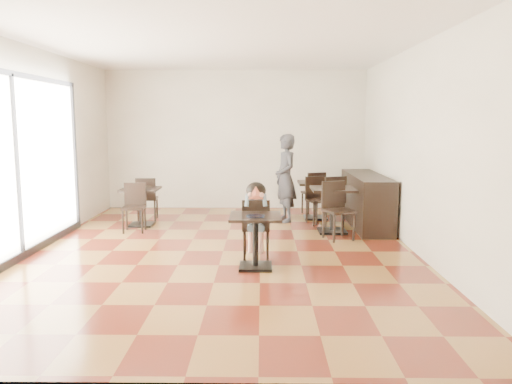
{
  "coord_description": "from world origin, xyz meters",
  "views": [
    {
      "loc": [
        0.61,
        -7.65,
        2.03
      ],
      "look_at": [
        0.52,
        -0.4,
        1.0
      ],
      "focal_mm": 35.0,
      "sensor_mm": 36.0,
      "label": 1
    }
  ],
  "objects_px": {
    "chair_left_b": "(134,208)",
    "child": "(256,220)",
    "chair_back_a": "(313,193)",
    "child_table": "(256,242)",
    "adult_patron": "(286,178)",
    "child_chair": "(256,228)",
    "chair_left_a": "(147,199)",
    "cafe_table_left": "(141,207)",
    "cafe_table_back": "(316,200)",
    "chair_mid_b": "(339,211)",
    "chair_back_b": "(319,201)",
    "cafe_table_mid": "(333,210)",
    "chair_mid_a": "(330,201)"
  },
  "relations": [
    {
      "from": "chair_left_b",
      "to": "child",
      "type": "bearing_deg",
      "value": -41.43
    },
    {
      "from": "child",
      "to": "chair_back_a",
      "type": "xyz_separation_m",
      "value": [
        1.21,
        3.58,
        -0.1
      ]
    },
    {
      "from": "child_table",
      "to": "adult_patron",
      "type": "xyz_separation_m",
      "value": [
        0.56,
        3.28,
        0.52
      ]
    },
    {
      "from": "child_chair",
      "to": "chair_left_a",
      "type": "bearing_deg",
      "value": -51.18
    },
    {
      "from": "adult_patron",
      "to": "chair_left_a",
      "type": "bearing_deg",
      "value": -109.82
    },
    {
      "from": "child_table",
      "to": "cafe_table_left",
      "type": "xyz_separation_m",
      "value": [
        -2.28,
        2.83,
        -0.0
      ]
    },
    {
      "from": "child_chair",
      "to": "chair_left_b",
      "type": "relative_size",
      "value": 1.01
    },
    {
      "from": "cafe_table_back",
      "to": "chair_left_b",
      "type": "distance_m",
      "value": 3.72
    },
    {
      "from": "child_table",
      "to": "child_chair",
      "type": "xyz_separation_m",
      "value": [
        0.0,
        0.55,
        0.08
      ]
    },
    {
      "from": "cafe_table_left",
      "to": "chair_mid_b",
      "type": "bearing_deg",
      "value": -16.77
    },
    {
      "from": "cafe_table_left",
      "to": "chair_back_b",
      "type": "bearing_deg",
      "value": 3.23
    },
    {
      "from": "cafe_table_back",
      "to": "chair_back_b",
      "type": "xyz_separation_m",
      "value": [
        0.0,
        -0.55,
        0.08
      ]
    },
    {
      "from": "cafe_table_left",
      "to": "cafe_table_back",
      "type": "bearing_deg",
      "value": 12.08
    },
    {
      "from": "child_table",
      "to": "cafe_table_mid",
      "type": "xyz_separation_m",
      "value": [
        1.39,
        2.27,
        0.04
      ]
    },
    {
      "from": "adult_patron",
      "to": "chair_back_b",
      "type": "bearing_deg",
      "value": 51.22
    },
    {
      "from": "child",
      "to": "chair_mid_a",
      "type": "distance_m",
      "value": 2.67
    },
    {
      "from": "child_table",
      "to": "chair_left_b",
      "type": "xyz_separation_m",
      "value": [
        -2.28,
        2.28,
        0.07
      ]
    },
    {
      "from": "adult_patron",
      "to": "chair_mid_a",
      "type": "bearing_deg",
      "value": 43.86
    },
    {
      "from": "child",
      "to": "cafe_table_mid",
      "type": "xyz_separation_m",
      "value": [
        1.39,
        1.72,
        -0.15
      ]
    },
    {
      "from": "child_chair",
      "to": "cafe_table_back",
      "type": "bearing_deg",
      "value": -111.84
    },
    {
      "from": "adult_patron",
      "to": "chair_back_b",
      "type": "distance_m",
      "value": 0.81
    },
    {
      "from": "child_chair",
      "to": "child",
      "type": "distance_m",
      "value": 0.12
    },
    {
      "from": "cafe_table_mid",
      "to": "chair_left_a",
      "type": "bearing_deg",
      "value": 163.13
    },
    {
      "from": "cafe_table_back",
      "to": "chair_left_a",
      "type": "height_order",
      "value": "chair_left_a"
    },
    {
      "from": "adult_patron",
      "to": "cafe_table_back",
      "type": "distance_m",
      "value": 0.87
    },
    {
      "from": "child_table",
      "to": "adult_patron",
      "type": "height_order",
      "value": "adult_patron"
    },
    {
      "from": "chair_left_b",
      "to": "chair_mid_a",
      "type": "bearing_deg",
      "value": 4.11
    },
    {
      "from": "child_table",
      "to": "cafe_table_left",
      "type": "bearing_deg",
      "value": 128.82
    },
    {
      "from": "child",
      "to": "chair_back_b",
      "type": "relative_size",
      "value": 1.21
    },
    {
      "from": "cafe_table_mid",
      "to": "chair_left_b",
      "type": "distance_m",
      "value": 3.66
    },
    {
      "from": "cafe_table_back",
      "to": "chair_mid_b",
      "type": "relative_size",
      "value": 0.78
    },
    {
      "from": "cafe_table_mid",
      "to": "chair_mid_b",
      "type": "bearing_deg",
      "value": -87.37
    },
    {
      "from": "child_table",
      "to": "cafe_table_mid",
      "type": "relative_size",
      "value": 0.9
    },
    {
      "from": "cafe_table_back",
      "to": "cafe_table_left",
      "type": "bearing_deg",
      "value": -167.92
    },
    {
      "from": "chair_back_b",
      "to": "child_table",
      "type": "bearing_deg",
      "value": -129.59
    },
    {
      "from": "child",
      "to": "chair_left_b",
      "type": "xyz_separation_m",
      "value": [
        -2.28,
        1.73,
        -0.12
      ]
    },
    {
      "from": "adult_patron",
      "to": "chair_mid_b",
      "type": "xyz_separation_m",
      "value": [
        0.85,
        -1.56,
        -0.39
      ]
    },
    {
      "from": "cafe_table_mid",
      "to": "chair_mid_b",
      "type": "distance_m",
      "value": 0.56
    },
    {
      "from": "cafe_table_left",
      "to": "chair_left_a",
      "type": "distance_m",
      "value": 0.56
    },
    {
      "from": "child_table",
      "to": "cafe_table_back",
      "type": "relative_size",
      "value": 0.96
    },
    {
      "from": "child_table",
      "to": "chair_left_b",
      "type": "height_order",
      "value": "chair_left_b"
    },
    {
      "from": "child_table",
      "to": "chair_left_a",
      "type": "relative_size",
      "value": 0.84
    },
    {
      "from": "cafe_table_mid",
      "to": "chair_mid_a",
      "type": "distance_m",
      "value": 0.56
    },
    {
      "from": "cafe_table_mid",
      "to": "chair_back_a",
      "type": "distance_m",
      "value": 1.87
    },
    {
      "from": "cafe_table_back",
      "to": "chair_left_a",
      "type": "bearing_deg",
      "value": -176.77
    },
    {
      "from": "adult_patron",
      "to": "chair_left_a",
      "type": "relative_size",
      "value": 2.0
    },
    {
      "from": "child",
      "to": "adult_patron",
      "type": "relative_size",
      "value": 0.63
    },
    {
      "from": "chair_left_a",
      "to": "chair_left_b",
      "type": "distance_m",
      "value": 1.1
    },
    {
      "from": "cafe_table_left",
      "to": "chair_mid_a",
      "type": "relative_size",
      "value": 0.75
    },
    {
      "from": "cafe_table_left",
      "to": "adult_patron",
      "type": "bearing_deg",
      "value": 8.94
    }
  ]
}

